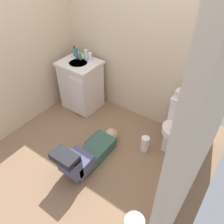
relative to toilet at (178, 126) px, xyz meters
The scene contains 16 objects.
ground_plane 1.17m from the toilet, 141.89° to the right, with size 2.97×2.96×0.04m, color #88674C.
wall_back 1.25m from the toilet, 158.32° to the left, with size 2.63×0.08×2.40m, color beige.
wall_left 2.39m from the toilet, 162.39° to the right, with size 0.08×1.96×2.40m, color beige.
wall_right 1.15m from the toilet, 58.96° to the right, with size 0.08×1.96×2.40m, color beige.
toilet is the anchor object (origin of this frame).
vanity_cabinet 1.66m from the toilet, behind, with size 0.60×0.53×0.82m.
faucet 1.74m from the toilet, behind, with size 0.02×0.02×0.10m, color silver.
person_plumber 1.24m from the toilet, 130.47° to the right, with size 0.39×1.06×0.52m.
tissue_box 0.44m from the toilet, 116.43° to the left, with size 0.22×0.11×0.10m, color silver.
soap_dispenser 1.93m from the toilet, behind, with size 0.06×0.06×0.17m.
bottle_blue 1.85m from the toilet, behind, with size 0.05×0.05×0.17m, color #4265B4.
bottle_green 1.78m from the toilet, behind, with size 0.04×0.04×0.11m, color green.
bottle_white 1.71m from the toilet, behind, with size 0.04×0.04×0.17m, color silver.
bottle_clear 1.64m from the toilet, behind, with size 0.06×0.06×0.13m, color silver.
paper_towel_roll 0.50m from the toilet, 133.20° to the right, with size 0.11×0.11×0.24m, color white.
toilet_paper_roll 0.76m from the toilet, 72.40° to the right, with size 0.11×0.11×0.10m, color white.
Camera 1 is at (1.40, -1.61, 2.44)m, focal length 36.31 mm.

